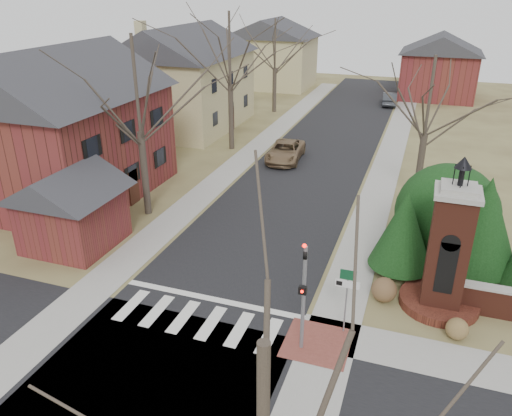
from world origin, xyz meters
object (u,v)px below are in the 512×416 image
at_px(traffic_signal_pole, 304,288).
at_px(pickup_truck, 285,151).
at_px(brick_gate_monument, 446,260).
at_px(distant_car, 390,99).
at_px(sign_post, 347,289).

height_order(traffic_signal_pole, pickup_truck, traffic_signal_pole).
relative_size(traffic_signal_pole, brick_gate_monument, 0.69).
xyz_separation_m(pickup_truck, distant_car, (5.53, 21.36, -0.01)).
height_order(sign_post, distant_car, sign_post).
relative_size(sign_post, pickup_truck, 0.55).
relative_size(brick_gate_monument, pickup_truck, 1.29).
height_order(traffic_signal_pole, distant_car, traffic_signal_pole).
bearing_deg(pickup_truck, brick_gate_monument, -58.73).
bearing_deg(pickup_truck, traffic_signal_pole, -76.41).
bearing_deg(traffic_signal_pole, brick_gate_monument, 43.24).
distance_m(pickup_truck, distant_car, 22.07).
bearing_deg(brick_gate_monument, sign_post, -138.58).
xyz_separation_m(traffic_signal_pole, brick_gate_monument, (4.70, 4.42, -0.42)).
xyz_separation_m(brick_gate_monument, distant_car, (-5.60, 36.99, -1.48)).
xyz_separation_m(sign_post, brick_gate_monument, (3.41, 3.01, 0.22)).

